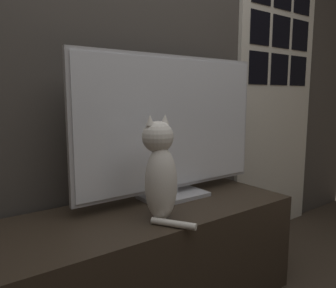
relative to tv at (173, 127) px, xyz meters
name	(u,v)px	position (x,y,z in m)	size (l,w,h in m)	color
wall_back	(111,42)	(-0.22, 0.24, 0.43)	(4.80, 0.05, 2.60)	#47423D
tv_stand	(147,260)	(-0.22, -0.09, -0.62)	(1.45, 0.56, 0.50)	#33281E
tv	(173,127)	(0.00, 0.00, 0.00)	(1.09, 0.21, 0.73)	#B7B7BC
cat	(160,171)	(-0.24, -0.22, -0.16)	(0.15, 0.28, 0.45)	silver
door	(276,93)	(1.12, 0.20, 0.18)	(0.84, 0.04, 2.05)	silver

